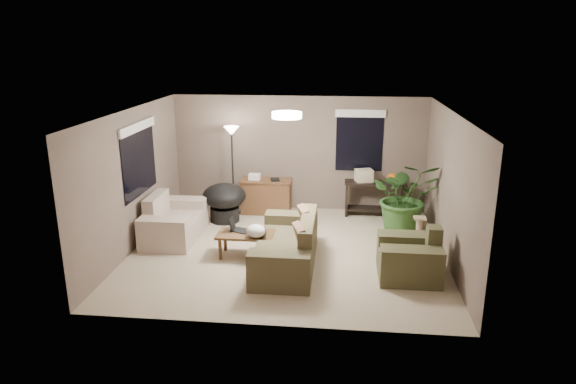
# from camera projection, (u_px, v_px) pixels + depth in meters

# --- Properties ---
(room_shell) EXTENTS (5.50, 5.50, 5.50)m
(room_shell) POSITION_uv_depth(u_px,v_px,m) (287.00, 184.00, 8.84)
(room_shell) COLOR tan
(room_shell) RESTS_ON ground
(main_sofa) EXTENTS (0.95, 2.20, 0.85)m
(main_sofa) POSITION_uv_depth(u_px,v_px,m) (289.00, 248.00, 8.58)
(main_sofa) COLOR #46402A
(main_sofa) RESTS_ON ground
(throw_pillows) EXTENTS (0.35, 1.40, 0.47)m
(throw_pillows) POSITION_uv_depth(u_px,v_px,m) (304.00, 229.00, 8.45)
(throw_pillows) COLOR #8C7251
(throw_pillows) RESTS_ON main_sofa
(loveseat) EXTENTS (0.90, 1.60, 0.85)m
(loveseat) POSITION_uv_depth(u_px,v_px,m) (173.00, 223.00, 9.75)
(loveseat) COLOR beige
(loveseat) RESTS_ON ground
(armchair) EXTENTS (0.95, 1.00, 0.85)m
(armchair) POSITION_uv_depth(u_px,v_px,m) (410.00, 259.00, 8.16)
(armchair) COLOR #49482C
(armchair) RESTS_ON ground
(coffee_table) EXTENTS (1.00, 0.55, 0.42)m
(coffee_table) POSITION_uv_depth(u_px,v_px,m) (246.00, 237.00, 8.90)
(coffee_table) COLOR brown
(coffee_table) RESTS_ON ground
(laptop) EXTENTS (0.40, 0.34, 0.24)m
(laptop) POSITION_uv_depth(u_px,v_px,m) (238.00, 228.00, 8.98)
(laptop) COLOR black
(laptop) RESTS_ON coffee_table
(plastic_bag) EXTENTS (0.38, 0.35, 0.22)m
(plastic_bag) POSITION_uv_depth(u_px,v_px,m) (256.00, 231.00, 8.69)
(plastic_bag) COLOR white
(plastic_bag) RESTS_ON coffee_table
(desk) EXTENTS (1.10, 0.50, 0.75)m
(desk) POSITION_uv_depth(u_px,v_px,m) (266.00, 196.00, 11.14)
(desk) COLOR brown
(desk) RESTS_ON ground
(desk_papers) EXTENTS (0.69, 0.28, 0.12)m
(desk_papers) POSITION_uv_depth(u_px,v_px,m) (259.00, 177.00, 11.03)
(desk_papers) COLOR silver
(desk_papers) RESTS_ON desk
(console_table) EXTENTS (1.30, 0.40, 0.75)m
(console_table) POSITION_uv_depth(u_px,v_px,m) (375.00, 196.00, 10.97)
(console_table) COLOR black
(console_table) RESTS_ON ground
(pumpkin) EXTENTS (0.30, 0.30, 0.20)m
(pumpkin) POSITION_uv_depth(u_px,v_px,m) (392.00, 178.00, 10.81)
(pumpkin) COLOR orange
(pumpkin) RESTS_ON console_table
(cardboard_box) EXTENTS (0.40, 0.34, 0.26)m
(cardboard_box) POSITION_uv_depth(u_px,v_px,m) (364.00, 175.00, 10.86)
(cardboard_box) COLOR beige
(cardboard_box) RESTS_ON console_table
(papasan_chair) EXTENTS (1.09, 1.09, 0.80)m
(papasan_chair) POSITION_uv_depth(u_px,v_px,m) (224.00, 200.00, 10.61)
(papasan_chair) COLOR black
(papasan_chair) RESTS_ON ground
(floor_lamp) EXTENTS (0.32, 0.32, 1.91)m
(floor_lamp) POSITION_uv_depth(u_px,v_px,m) (232.00, 141.00, 10.75)
(floor_lamp) COLOR black
(floor_lamp) RESTS_ON ground
(ceiling_fixture) EXTENTS (0.50, 0.50, 0.10)m
(ceiling_fixture) POSITION_uv_depth(u_px,v_px,m) (287.00, 115.00, 8.50)
(ceiling_fixture) COLOR white
(ceiling_fixture) RESTS_ON room_shell
(houseplant) EXTENTS (1.30, 1.45, 1.13)m
(houseplant) POSITION_uv_depth(u_px,v_px,m) (405.00, 204.00, 10.00)
(houseplant) COLOR #2D5923
(houseplant) RESTS_ON ground
(cat_scratching_post) EXTENTS (0.32, 0.32, 0.50)m
(cat_scratching_post) POSITION_uv_depth(u_px,v_px,m) (419.00, 232.00, 9.53)
(cat_scratching_post) COLOR tan
(cat_scratching_post) RESTS_ON ground
(window_left) EXTENTS (0.05, 1.56, 1.33)m
(window_left) POSITION_uv_depth(u_px,v_px,m) (138.00, 147.00, 9.25)
(window_left) COLOR black
(window_left) RESTS_ON room_shell
(window_back) EXTENTS (1.06, 0.05, 1.33)m
(window_back) POSITION_uv_depth(u_px,v_px,m) (360.00, 130.00, 10.92)
(window_back) COLOR black
(window_back) RESTS_ON room_shell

